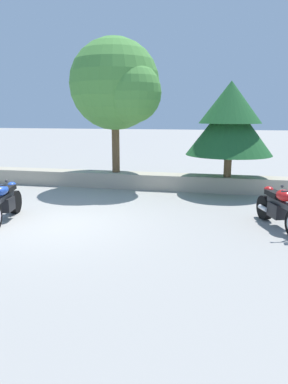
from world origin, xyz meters
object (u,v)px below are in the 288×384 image
object	(u,v)px
motorcycle_blue_near_left	(4,202)
pine_tree_mid_right	(230,120)
motorcycle_red_centre	(280,208)
leafy_tree_mid_left	(118,86)

from	to	relation	value
motorcycle_blue_near_left	pine_tree_mid_right	bearing A→B (deg)	40.59
motorcycle_red_centre	pine_tree_mid_right	bearing A→B (deg)	107.39
motorcycle_blue_near_left	motorcycle_red_centre	distance (m)	6.73
motorcycle_red_centre	leafy_tree_mid_left	size ratio (longest dim) A/B	0.42
leafy_tree_mid_left	pine_tree_mid_right	size ratio (longest dim) A/B	1.49
motorcycle_blue_near_left	motorcycle_red_centre	xyz separation A→B (m)	(6.67, 0.88, 0.00)
motorcycle_red_centre	leafy_tree_mid_left	distance (m)	7.14
motorcycle_blue_near_left	leafy_tree_mid_left	distance (m)	5.94
pine_tree_mid_right	leafy_tree_mid_left	bearing A→B (deg)	178.47
leafy_tree_mid_left	pine_tree_mid_right	world-z (taller)	leafy_tree_mid_left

